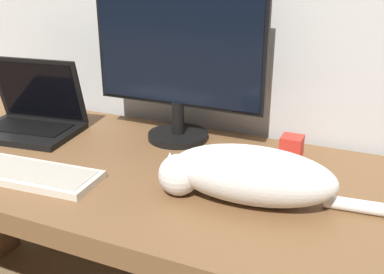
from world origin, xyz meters
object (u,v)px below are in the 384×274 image
(cat, at_px, (247,174))
(monitor, at_px, (177,51))
(external_keyboard, at_px, (33,174))
(laptop, at_px, (31,118))

(cat, bearing_deg, monitor, 131.83)
(external_keyboard, bearing_deg, monitor, 56.99)
(external_keyboard, relative_size, cat, 0.67)
(monitor, relative_size, laptop, 1.56)
(external_keyboard, distance_m, cat, 0.59)
(monitor, bearing_deg, external_keyboard, -118.86)
(laptop, xyz_separation_m, cat, (0.83, -0.16, 0.02))
(monitor, bearing_deg, laptop, -163.39)
(laptop, height_order, external_keyboard, laptop)
(monitor, height_order, external_keyboard, monitor)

